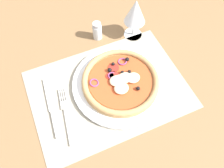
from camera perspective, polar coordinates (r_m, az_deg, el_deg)
ground_plane at (r=70.87cm, az=-0.88°, el=-1.86°), size 190.00×140.00×2.40cm
placemat at (r=69.64cm, az=-0.90°, el=-1.30°), size 47.11×33.48×0.40cm
plate at (r=69.85cm, az=2.06°, el=0.19°), size 29.56×29.56×1.12cm
pizza at (r=68.42cm, az=2.13°, el=0.92°), size 23.66×23.66×2.66cm
fork at (r=67.09cm, az=-11.63°, el=-7.05°), size 4.11×18.03×0.44cm
knife at (r=68.93cm, az=-15.05°, el=-5.29°), size 3.37×20.07×0.62cm
wine_glass at (r=76.62cm, az=5.90°, el=17.51°), size 7.20×7.20×14.90cm
pepper_shaker at (r=80.19cm, az=-3.76°, el=13.30°), size 3.20×3.20×6.70cm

